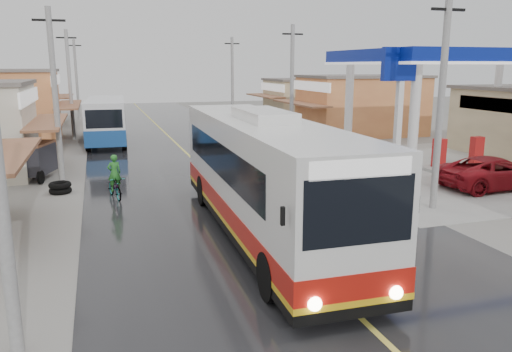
# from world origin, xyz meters

# --- Properties ---
(ground) EXTENTS (120.00, 120.00, 0.00)m
(ground) POSITION_xyz_m (0.00, 0.00, 0.00)
(ground) COLOR slate
(ground) RESTS_ON ground
(road) EXTENTS (12.00, 90.00, 0.02)m
(road) POSITION_xyz_m (0.00, 15.00, 0.01)
(road) COLOR black
(road) RESTS_ON ground
(centre_line) EXTENTS (0.15, 90.00, 0.01)m
(centre_line) POSITION_xyz_m (0.00, 15.00, 0.02)
(centre_line) COLOR #D8CC4C
(centre_line) RESTS_ON road
(shopfronts_right) EXTENTS (11.00, 44.00, 4.80)m
(shopfronts_right) POSITION_xyz_m (15.00, 12.00, 0.00)
(shopfronts_right) COLOR silver
(shopfronts_right) RESTS_ON ground
(utility_poles_left) EXTENTS (1.60, 50.00, 8.00)m
(utility_poles_left) POSITION_xyz_m (-7.00, 16.00, 0.00)
(utility_poles_left) COLOR gray
(utility_poles_left) RESTS_ON ground
(utility_poles_right) EXTENTS (1.60, 36.00, 8.00)m
(utility_poles_right) POSITION_xyz_m (7.00, 15.00, 0.00)
(utility_poles_right) COLOR gray
(utility_poles_right) RESTS_ON ground
(coach_bus) EXTENTS (3.20, 13.13, 4.08)m
(coach_bus) POSITION_xyz_m (-0.29, -0.90, 1.97)
(coach_bus) COLOR silver
(coach_bus) RESTS_ON road
(second_bus) EXTENTS (2.96, 9.54, 3.13)m
(second_bus) POSITION_xyz_m (-4.64, 21.13, 1.69)
(second_bus) COLOR silver
(second_bus) RESTS_ON road
(jeepney) EXTENTS (5.25, 2.49, 1.45)m
(jeepney) POSITION_xyz_m (11.69, 1.95, 0.72)
(jeepney) COLOR maroon
(jeepney) RESTS_ON ground
(cyclist) EXTENTS (0.98, 1.84, 1.89)m
(cyclist) POSITION_xyz_m (-4.72, 5.30, 0.62)
(cyclist) COLOR black
(cyclist) RESTS_ON ground
(tricycle_near) EXTENTS (2.14, 2.70, 1.81)m
(tricycle_near) POSITION_xyz_m (-8.30, 10.16, 1.04)
(tricycle_near) COLOR #26262D
(tricycle_near) RESTS_ON ground
(tyre_stack) EXTENTS (0.96, 0.96, 0.49)m
(tyre_stack) POSITION_xyz_m (-6.98, 6.93, 0.25)
(tyre_stack) COLOR black
(tyre_stack) RESTS_ON ground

